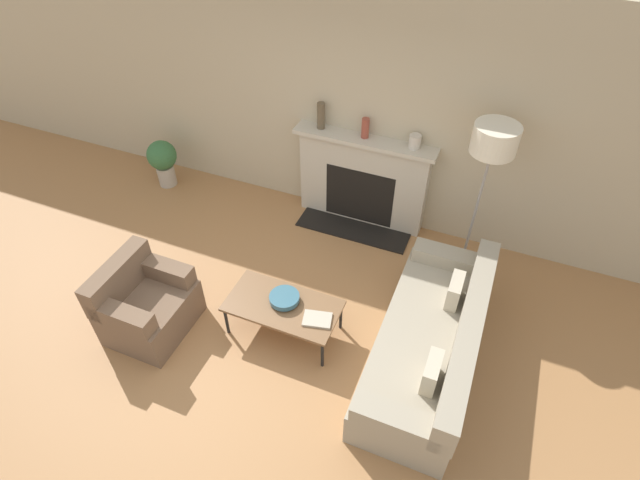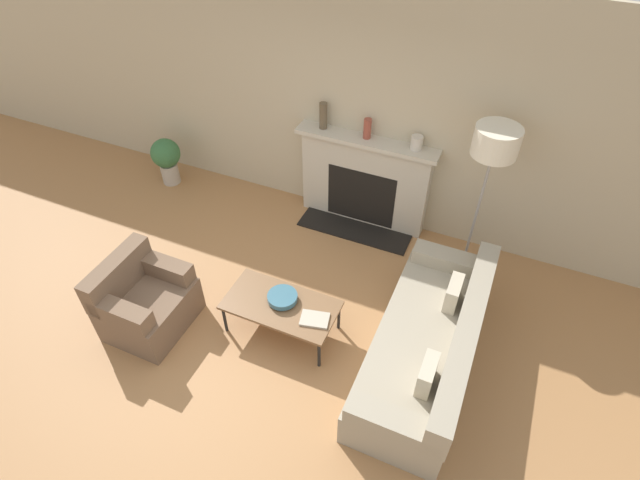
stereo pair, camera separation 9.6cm
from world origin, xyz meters
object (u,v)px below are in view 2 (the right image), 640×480
at_px(mantel_vase_center_right, 417,143).
at_px(floor_lamp, 494,151).
at_px(armchair_near, 145,302).
at_px(mantel_vase_left, 323,116).
at_px(couch, 429,345).
at_px(potted_plant, 167,158).
at_px(book, 315,319).
at_px(fireplace, 364,182).
at_px(bowl, 282,297).
at_px(mantel_vase_center_left, 367,129).
at_px(coffee_table, 281,306).

bearing_deg(mantel_vase_center_right, floor_lamp, -21.91).
distance_m(armchair_near, mantel_vase_left, 2.85).
xyz_separation_m(couch, potted_plant, (-4.09, 1.49, 0.12)).
relative_size(armchair_near, book, 2.70).
distance_m(fireplace, armchair_near, 2.89).
distance_m(book, floor_lamp, 2.38).
bearing_deg(fireplace, bowl, -93.85).
xyz_separation_m(mantel_vase_left, mantel_vase_center_left, (0.55, 0.00, -0.04)).
bearing_deg(couch, mantel_vase_center_right, -157.24).
relative_size(mantel_vase_left, mantel_vase_center_left, 1.35).
distance_m(couch, mantel_vase_center_right, 2.22).
height_order(mantel_vase_center_right, potted_plant, mantel_vase_center_right).
distance_m(coffee_table, mantel_vase_left, 2.30).
bearing_deg(mantel_vase_center_right, coffee_table, -109.00).
bearing_deg(coffee_table, mantel_vase_left, 101.89).
relative_size(bowl, mantel_vase_left, 0.94).
relative_size(mantel_vase_center_right, potted_plant, 0.23).
bearing_deg(mantel_vase_center_left, bowl, -93.52).
xyz_separation_m(armchair_near, mantel_vase_center_left, (1.44, 2.50, 1.00)).
bearing_deg(mantel_vase_center_right, book, -98.51).
xyz_separation_m(mantel_vase_center_left, mantel_vase_center_right, (0.58, 0.00, -0.04)).
relative_size(coffee_table, book, 3.65).
relative_size(armchair_near, coffee_table, 0.74).
distance_m(couch, book, 1.11).
xyz_separation_m(fireplace, book, (0.26, -2.06, -0.17)).
bearing_deg(book, fireplace, 83.96).
bearing_deg(potted_plant, armchair_near, -58.81).
bearing_deg(potted_plant, mantel_vase_center_left, 7.07).
height_order(fireplace, potted_plant, fireplace).
height_order(armchair_near, coffee_table, armchair_near).
xyz_separation_m(book, mantel_vase_center_right, (0.31, 2.08, 0.86)).
distance_m(fireplace, bowl, 1.98).
bearing_deg(mantel_vase_center_right, couch, -67.24).
xyz_separation_m(couch, floor_lamp, (0.06, 1.50, 1.28)).
xyz_separation_m(armchair_near, book, (1.71, 0.43, 0.09)).
height_order(coffee_table, potted_plant, potted_plant).
bearing_deg(fireplace, floor_lamp, -12.81).
distance_m(mantel_vase_left, mantel_vase_center_left, 0.55).
distance_m(armchair_near, potted_plant, 2.53).
bearing_deg(coffee_table, mantel_vase_center_left, 86.67).
distance_m(couch, armchair_near, 2.86).
height_order(coffee_table, mantel_vase_left, mantel_vase_left).
xyz_separation_m(mantel_vase_center_left, potted_plant, (-2.74, -0.34, -0.91)).
bearing_deg(book, mantel_vase_center_left, 84.19).
bearing_deg(mantel_vase_left, book, -68.55).
height_order(mantel_vase_left, mantel_vase_center_right, mantel_vase_left).
bearing_deg(book, mantel_vase_center_right, 68.26).
xyz_separation_m(bowl, mantel_vase_center_left, (0.12, 1.98, 0.87)).
height_order(fireplace, floor_lamp, floor_lamp).
relative_size(fireplace, floor_lamp, 0.93).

